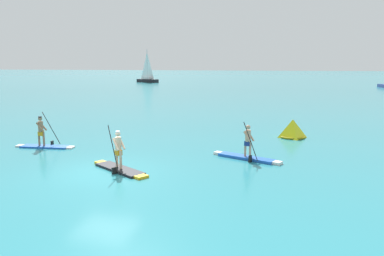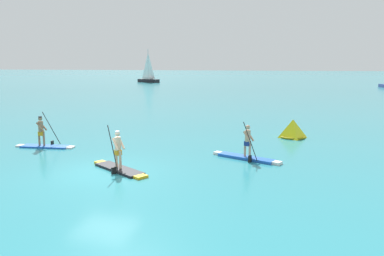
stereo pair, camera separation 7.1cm
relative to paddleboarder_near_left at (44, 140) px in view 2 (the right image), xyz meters
name	(u,v)px [view 2 (the right image)]	position (x,y,z in m)	size (l,w,h in m)	color
ground	(103,172)	(5.17, -3.65, -0.36)	(440.00, 440.00, 0.00)	teal
paddleboarder_near_left	(44,140)	(0.00, 0.00, 0.00)	(3.23, 1.01, 1.90)	blue
paddleboarder_mid_center	(119,163)	(5.69, -3.23, -0.04)	(3.08, 2.23, 2.01)	black
paddleboarder_far_right	(247,153)	(10.74, -0.16, -0.06)	(3.32, 1.76, 1.83)	blue
race_marker_buoy	(293,130)	(12.98, 5.67, 0.13)	(1.55, 1.55, 1.12)	yellow
sailboat_left_horizon	(148,78)	(-17.80, 67.01, 0.61)	(5.69, 3.49, 7.65)	black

